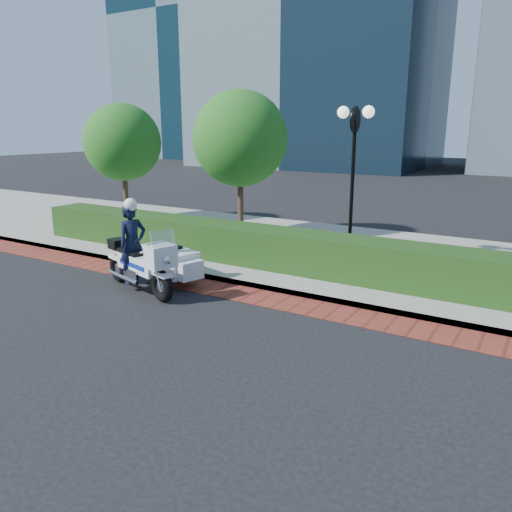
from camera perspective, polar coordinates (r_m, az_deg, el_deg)
The scene contains 9 objects.
ground at distance 10.52m, azimuth -5.08°, elevation -6.81°, with size 120.00×120.00×0.00m, color black.
brick_strip at distance 11.68m, azimuth -0.71°, elevation -4.52°, with size 60.00×1.00×0.01m, color maroon.
sidewalk at distance 15.50m, azimuth 8.14°, elevation 0.42°, with size 60.00×8.00×0.15m, color gray.
hedge_main at distance 13.25m, azimuth 4.10°, elevation 0.67°, with size 18.00×1.20×1.00m, color black.
lamppost at distance 13.96m, azimuth 11.07°, elevation 10.74°, with size 1.02×0.70×4.21m.
tree_a at distance 20.67m, azimuth -15.02°, elevation 12.41°, with size 3.00×3.00×4.58m.
tree_b at distance 17.14m, azimuth -1.84°, elevation 13.25°, with size 3.20×3.20×4.89m.
tower_far_left at distance 69.47m, azimuth -7.09°, elevation 25.39°, with size 16.00×14.00×34.00m, color black.
police_motorcycle at distance 12.37m, azimuth -11.97°, elevation -0.11°, with size 2.69×2.31×2.22m.
Camera 1 is at (5.87, -7.85, 3.82)m, focal length 35.00 mm.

